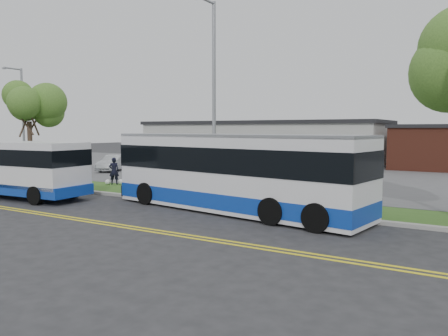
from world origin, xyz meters
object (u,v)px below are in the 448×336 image
Objects in this scene: tree_west at (29,105)px; streetlight_far at (22,116)px; parked_car_a at (113,163)px; transit_bus at (233,172)px; pedestrian at (114,171)px; parked_car_b at (183,161)px; streetlight_near at (213,93)px; shuttle_bus at (29,169)px.

tree_west is 0.86× the size of streetlight_far.
transit_bus is at bearing -49.81° from parked_car_a.
parked_car_a is (-6.38, 6.31, -0.19)m from pedestrian.
transit_bus is 3.02× the size of parked_car_b.
pedestrian is at bearing 171.01° from streetlight_near.
streetlight_far is 7.67m from parked_car_a.
streetlight_near is 1.19× the size of streetlight_far.
streetlight_near is at bearing -47.45° from parked_car_a.
streetlight_far is at bearing -41.33° from pedestrian.
transit_bus is 20.21m from parked_car_b.
streetlight_near is at bearing -64.55° from parked_car_b.
transit_bus is at bearing -12.71° from streetlight_far.
parked_car_a is at bearing 152.26° from streetlight_near.
tree_west is at bearing -122.77° from parked_car_b.
parked_car_a is 0.98× the size of parked_car_b.
shuttle_bus reaches higher than parked_car_b.
pedestrian is (10.96, -1.42, -3.54)m from streetlight_far.
parked_car_b is (7.76, 10.12, -3.79)m from streetlight_far.
streetlight_far is 11.60m from pedestrian.
transit_bus is (17.34, -2.60, -3.46)m from tree_west.
streetlight_far is at bearing -143.30° from parked_car_b.
parked_car_b is at bearing 52.52° from streetlight_far.
shuttle_bus is at bearing -35.70° from tree_west.
parked_car_b is (-3.20, 11.53, -0.25)m from pedestrian.
pedestrian is 0.42× the size of parked_car_a.
pedestrian is (0.06, 5.76, -0.59)m from shuttle_bus.
transit_bus is (21.34, -4.81, -2.81)m from streetlight_far.
parked_car_a is at bearing 114.27° from shuttle_bus.
streetlight_far reaches higher than transit_bus.
parked_car_b is (3.18, 5.23, -0.07)m from parked_car_a.
tree_west is at bearing -114.41° from parked_car_a.
transit_bus is at bearing 127.88° from pedestrian.
transit_bus is 3.08× the size of parked_car_a.
tree_west is 4.13× the size of pedestrian.
tree_west is at bearing 140.94° from shuttle_bus.
shuttle_bus is 17.60m from parked_car_b.
shuttle_bus is at bearing -151.02° from streetlight_near.
streetlight_far is 13.38m from shuttle_bus.
pedestrian is (6.96, 0.80, -4.19)m from tree_west.
parked_car_a is (0.58, 7.11, -4.37)m from tree_west.
parked_car_b is (3.76, 12.33, -4.44)m from tree_west.
tree_west is 1.72× the size of parked_car_b.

